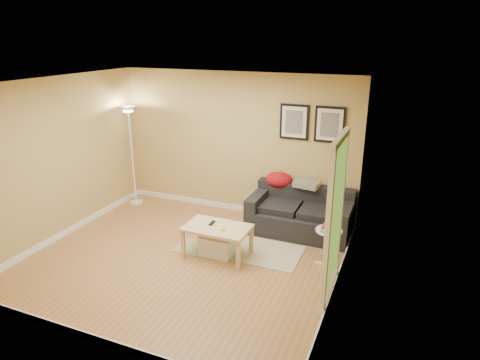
{
  "coord_description": "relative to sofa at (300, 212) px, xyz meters",
  "views": [
    {
      "loc": [
        2.91,
        -4.87,
        3.2
      ],
      "look_at": [
        0.55,
        0.85,
        1.05
      ],
      "focal_mm": 31.44,
      "sensor_mm": 36.0,
      "label": 1
    }
  ],
  "objects": [
    {
      "name": "book_stack",
      "position": [
        0.65,
        -0.94,
        0.24
      ],
      "size": [
        0.21,
        0.26,
        0.07
      ],
      "primitive_type": null,
      "rotation": [
        0.0,
        0.0,
        0.18
      ],
      "color": "teal",
      "rests_on": "side_table"
    },
    {
      "name": "area_rug",
      "position": [
        -0.37,
        -0.92,
        -0.37
      ],
      "size": [
        1.25,
        0.85,
        0.01
      ],
      "primitive_type": "cube",
      "color": "#BCB695",
      "rests_on": "ground"
    },
    {
      "name": "doorway",
      "position": [
        0.83,
        -1.68,
        0.65
      ],
      "size": [
        0.12,
        1.01,
        2.13
      ],
      "primitive_type": null,
      "color": "white",
      "rests_on": "ground"
    },
    {
      "name": "coffee_table",
      "position": [
        -0.94,
        -1.27,
        -0.13
      ],
      "size": [
        1.09,
        0.81,
        0.49
      ],
      "primitive_type": null,
      "rotation": [
        0.0,
        0.0,
        -0.25
      ],
      "color": "#E5BD8B",
      "rests_on": "ground"
    },
    {
      "name": "red_throw",
      "position": [
        -0.49,
        0.33,
        0.4
      ],
      "size": [
        0.48,
        0.36,
        0.28
      ],
      "primitive_type": null,
      "color": "#AA0F20",
      "rests_on": "sofa"
    },
    {
      "name": "side_table",
      "position": [
        0.65,
        -0.93,
        -0.09
      ],
      "size": [
        0.38,
        0.38,
        0.58
      ],
      "primitive_type": null,
      "color": "white",
      "rests_on": "ground"
    },
    {
      "name": "floor_lamp",
      "position": [
        -3.37,
        0.03,
        0.55
      ],
      "size": [
        0.25,
        0.25,
        1.95
      ],
      "primitive_type": null,
      "color": "white",
      "rests_on": "ground"
    },
    {
      "name": "remote_control",
      "position": [
        -1.06,
        -1.2,
        0.12
      ],
      "size": [
        0.06,
        0.16,
        0.02
      ],
      "primitive_type": "cube",
      "rotation": [
        0.0,
        0.0,
        0.06
      ],
      "color": "black",
      "rests_on": "coffee_table"
    },
    {
      "name": "wall_back",
      "position": [
        -1.37,
        0.47,
        0.92
      ],
      "size": [
        4.5,
        0.0,
        4.5
      ],
      "primitive_type": "plane",
      "rotation": [
        1.57,
        0.0,
        0.0
      ],
      "color": "tan",
      "rests_on": "ground"
    },
    {
      "name": "baseboard_right",
      "position": [
        0.87,
        -1.53,
        -0.33
      ],
      "size": [
        0.02,
        4.0,
        0.1
      ],
      "primitive_type": "cube",
      "color": "white",
      "rests_on": "ground"
    },
    {
      "name": "wall_front",
      "position": [
        -1.37,
        -3.53,
        0.92
      ],
      "size": [
        4.5,
        0.0,
        4.5
      ],
      "primitive_type": "plane",
      "rotation": [
        -1.57,
        0.0,
        0.0
      ],
      "color": "tan",
      "rests_on": "ground"
    },
    {
      "name": "floor",
      "position": [
        -1.37,
        -1.53,
        -0.38
      ],
      "size": [
        4.5,
        4.5,
        0.0
      ],
      "primitive_type": "plane",
      "color": "#A67247",
      "rests_on": "ground"
    },
    {
      "name": "baseboard_back",
      "position": [
        -1.37,
        0.46,
        -0.33
      ],
      "size": [
        4.5,
        0.02,
        0.1
      ],
      "primitive_type": "cube",
      "color": "white",
      "rests_on": "ground"
    },
    {
      "name": "wall_right",
      "position": [
        0.88,
        -1.53,
        0.92
      ],
      "size": [
        0.0,
        4.0,
        4.0
      ],
      "primitive_type": "plane",
      "rotation": [
        1.57,
        0.0,
        -1.57
      ],
      "color": "tan",
      "rests_on": "ground"
    },
    {
      "name": "storage_bin",
      "position": [
        -0.96,
        -1.23,
        -0.22
      ],
      "size": [
        0.51,
        0.37,
        0.31
      ],
      "primitive_type": null,
      "color": "white",
      "rests_on": "ground"
    },
    {
      "name": "green_runner",
      "position": [
        -1.32,
        -1.19,
        -0.37
      ],
      "size": [
        0.7,
        0.5,
        0.01
      ],
      "primitive_type": "cube",
      "color": "#668C4C",
      "rests_on": "ground"
    },
    {
      "name": "baseboard_front",
      "position": [
        -1.37,
        -3.52,
        -0.33
      ],
      "size": [
        4.5,
        0.02,
        0.1
      ],
      "primitive_type": "cube",
      "color": "white",
      "rests_on": "ground"
    },
    {
      "name": "plaid_throw",
      "position": [
        0.02,
        0.27,
        0.41
      ],
      "size": [
        0.45,
        0.32,
        0.1
      ],
      "primitive_type": null,
      "rotation": [
        0.0,
        0.0,
        -0.14
      ],
      "color": "tan",
      "rests_on": "sofa"
    },
    {
      "name": "sofa",
      "position": [
        0.0,
        0.0,
        0.0
      ],
      "size": [
        1.7,
        0.9,
        0.75
      ],
      "primitive_type": null,
      "color": "black",
      "rests_on": "ground"
    },
    {
      "name": "framed_print_right",
      "position": [
        0.31,
        0.45,
        1.43
      ],
      "size": [
        0.5,
        0.04,
        0.6
      ],
      "primitive_type": null,
      "color": "black",
      "rests_on": "wall_back"
    },
    {
      "name": "tape_roll",
      "position": [
        -0.81,
        -1.35,
        0.13
      ],
      "size": [
        0.07,
        0.07,
        0.03
      ],
      "primitive_type": "cylinder",
      "color": "yellow",
      "rests_on": "coffee_table"
    },
    {
      "name": "baseboard_left",
      "position": [
        -3.61,
        -1.53,
        -0.33
      ],
      "size": [
        0.02,
        4.0,
        0.1
      ],
      "primitive_type": "cube",
      "color": "white",
      "rests_on": "ground"
    },
    {
      "name": "framed_print_left",
      "position": [
        -0.29,
        0.45,
        1.43
      ],
      "size": [
        0.5,
        0.04,
        0.6
      ],
      "primitive_type": null,
      "color": "black",
      "rests_on": "wall_back"
    },
    {
      "name": "wall_left",
      "position": [
        -3.62,
        -1.53,
        0.92
      ],
      "size": [
        0.0,
        4.0,
        4.0
      ],
      "primitive_type": "plane",
      "rotation": [
        1.57,
        0.0,
        1.57
      ],
      "color": "tan",
      "rests_on": "ground"
    },
    {
      "name": "ceiling",
      "position": [
        -1.37,
        -1.53,
        2.23
      ],
      "size": [
        4.5,
        4.5,
        0.0
      ],
      "primitive_type": "plane",
      "rotation": [
        3.14,
        0.0,
        0.0
      ],
      "color": "white",
      "rests_on": "wall_back"
    }
  ]
}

